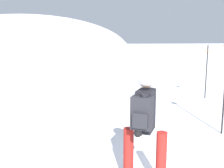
# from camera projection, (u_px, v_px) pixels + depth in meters

# --- Properties ---
(ridge_peak_main) EXTENTS (33.12, 29.81, 12.24)m
(ridge_peak_main) POSITION_uv_depth(u_px,v_px,m) (30.00, 53.00, 42.05)
(ridge_peak_main) COLOR white
(ridge_peak_main) RESTS_ON ground
(snowboarder_main) EXTENTS (1.55, 1.18, 1.71)m
(snowboarder_main) POSITION_uv_depth(u_px,v_px,m) (145.00, 126.00, 3.59)
(snowboarder_main) COLOR black
(snowboarder_main) RESTS_ON ground
(piste_marker_far) EXTENTS (0.20, 0.20, 1.98)m
(piste_marker_far) POSITION_uv_depth(u_px,v_px,m) (207.00, 68.00, 9.23)
(piste_marker_far) COLOR black
(piste_marker_far) RESTS_ON ground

